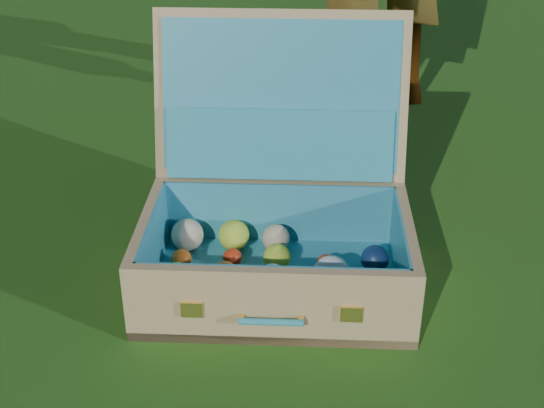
% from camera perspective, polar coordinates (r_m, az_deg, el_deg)
% --- Properties ---
extents(ground, '(60.00, 60.00, 0.00)m').
position_cam_1_polar(ground, '(1.88, 3.25, -3.58)').
color(ground, '#215114').
rests_on(ground, ground).
extents(stray_ball, '(0.08, 0.08, 0.08)m').
position_cam_1_polar(stray_ball, '(1.91, -9.14, -2.14)').
color(stray_ball, '#3E63A2').
rests_on(stray_ball, ground).
extents(suitcase, '(0.67, 0.63, 0.56)m').
position_cam_1_polar(suitcase, '(1.73, 0.35, -0.40)').
color(suitcase, tan).
rests_on(suitcase, ground).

